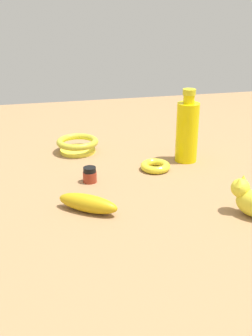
% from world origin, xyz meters
% --- Properties ---
extents(ground, '(2.00, 2.00, 0.00)m').
position_xyz_m(ground, '(0.00, 0.00, 0.00)').
color(ground, '#936D47').
extents(bowl, '(0.14, 0.14, 0.05)m').
position_xyz_m(bowl, '(0.28, 0.10, 0.03)').
color(bowl, yellow).
rests_on(bowl, ground).
extents(bangle, '(0.09, 0.09, 0.02)m').
position_xyz_m(bangle, '(0.07, -0.11, 0.01)').
color(bangle, yellow).
rests_on(bangle, ground).
extents(nail_polish_jar, '(0.04, 0.04, 0.04)m').
position_xyz_m(nail_polish_jar, '(0.03, 0.10, 0.02)').
color(nail_polish_jar, maroon).
rests_on(nail_polish_jar, ground).
extents(bottle_tall, '(0.07, 0.07, 0.23)m').
position_xyz_m(bottle_tall, '(0.12, -0.22, 0.10)').
color(bottle_tall, yellow).
rests_on(bottle_tall, ground).
extents(banana, '(0.13, 0.15, 0.04)m').
position_xyz_m(banana, '(-0.15, 0.13, 0.02)').
color(banana, '#BD9713').
rests_on(banana, ground).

